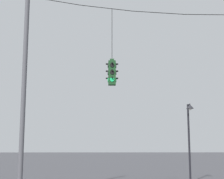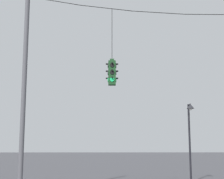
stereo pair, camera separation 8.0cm
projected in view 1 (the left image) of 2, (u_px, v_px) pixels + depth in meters
utility_pole_left at (24, 88)px, 15.67m from camera, size 0.22×0.22×9.61m
span_wire at (211, 9)px, 16.55m from camera, size 17.61×0.03×0.85m
traffic_light_near_right_pole at (112, 72)px, 15.90m from camera, size 0.58×0.58×3.70m
street_lamp at (189, 124)px, 21.13m from camera, size 0.46×0.80×4.76m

